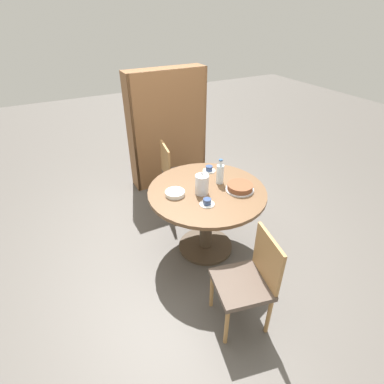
{
  "coord_description": "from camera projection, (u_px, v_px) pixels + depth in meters",
  "views": [
    {
      "loc": [
        -1.3,
        -2.14,
        2.33
      ],
      "look_at": [
        0.0,
        0.32,
        0.55
      ],
      "focal_mm": 28.0,
      "sensor_mm": 36.0,
      "label": 1
    }
  ],
  "objects": [
    {
      "name": "plate_stack",
      "position": [
        175.0,
        193.0,
        2.87
      ],
      "size": [
        0.19,
        0.19,
        0.04
      ],
      "color": "white",
      "rests_on": "dining_table"
    },
    {
      "name": "coffee_pot",
      "position": [
        202.0,
        184.0,
        2.85
      ],
      "size": [
        0.13,
        0.13,
        0.23
      ],
      "color": "silver",
      "rests_on": "dining_table"
    },
    {
      "name": "dining_table",
      "position": [
        207.0,
        205.0,
        3.06
      ],
      "size": [
        1.18,
        1.18,
        0.75
      ],
      "color": "#473828",
      "rests_on": "ground_plane"
    },
    {
      "name": "bookshelf",
      "position": [
        168.0,
        129.0,
        4.21
      ],
      "size": [
        1.1,
        0.28,
        1.61
      ],
      "rotation": [
        0.0,
        0.0,
        3.14
      ],
      "color": "brown",
      "rests_on": "ground_plane"
    },
    {
      "name": "water_bottle",
      "position": [
        220.0,
        173.0,
        3.02
      ],
      "size": [
        0.07,
        0.07,
        0.27
      ],
      "color": "silver",
      "rests_on": "dining_table"
    },
    {
      "name": "chair_a",
      "position": [
        249.0,
        279.0,
        2.37
      ],
      "size": [
        0.5,
        0.5,
        0.87
      ],
      "rotation": [
        0.0,
        0.0,
        4.49
      ],
      "color": "#A87A47",
      "rests_on": "ground_plane"
    },
    {
      "name": "cup_b",
      "position": [
        207.0,
        202.0,
        2.73
      ],
      "size": [
        0.14,
        0.14,
        0.06
      ],
      "color": "white",
      "rests_on": "dining_table"
    },
    {
      "name": "ground_plane",
      "position": [
        205.0,
        247.0,
        3.36
      ],
      "size": [
        14.0,
        14.0,
        0.0
      ],
      "primitive_type": "plane",
      "color": "#56514C"
    },
    {
      "name": "chair_b",
      "position": [
        177.0,
        173.0,
        3.84
      ],
      "size": [
        0.48,
        0.48,
        0.87
      ],
      "rotation": [
        0.0,
        0.0,
        7.69
      ],
      "color": "#A87A47",
      "rests_on": "ground_plane"
    },
    {
      "name": "cake_main",
      "position": [
        240.0,
        187.0,
        2.94
      ],
      "size": [
        0.28,
        0.28,
        0.07
      ],
      "color": "silver",
      "rests_on": "dining_table"
    },
    {
      "name": "cup_a",
      "position": [
        209.0,
        169.0,
        3.28
      ],
      "size": [
        0.14,
        0.14,
        0.06
      ],
      "color": "white",
      "rests_on": "dining_table"
    }
  ]
}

